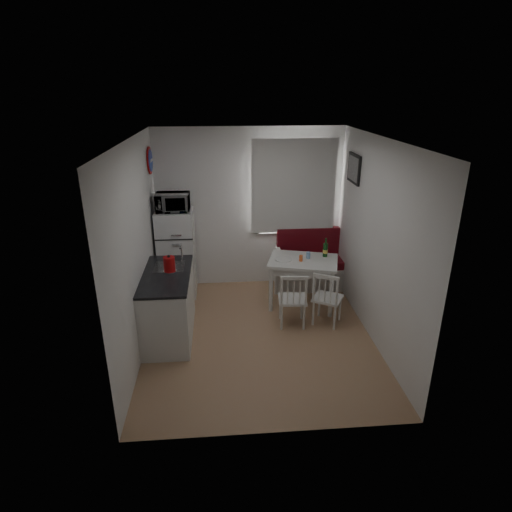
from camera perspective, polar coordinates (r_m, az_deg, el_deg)
The scene contains 22 objects.
floor at distance 5.91m, azimuth 0.41°, elevation -10.61°, with size 3.00×3.50×0.02m, color tan.
ceiling at distance 5.03m, azimuth 0.49°, elevation 15.33°, with size 3.00×3.50×0.02m, color white.
wall_back at distance 6.99m, azimuth -0.88°, elevation 6.27°, with size 3.00×0.02×2.60m, color white.
wall_front at distance 3.75m, azimuth 2.93°, elevation -8.01°, with size 3.00×0.02×2.60m, color white.
wall_left at distance 5.41m, azimuth -15.58°, elevation 0.78°, with size 0.02×3.50×2.60m, color white.
wall_right at distance 5.66m, azimuth 15.75°, elevation 1.70°, with size 0.02×3.50×2.60m, color white.
window at distance 6.97m, azimuth 4.95°, elevation 8.89°, with size 1.22×0.06×1.47m, color silver.
curtain at distance 6.89m, azimuth 5.06°, elevation 9.17°, with size 1.35×0.02×1.50m, color white.
kitchen_counter at distance 5.84m, azimuth -11.59°, elevation -6.33°, with size 0.62×1.32×1.16m.
wall_sign at distance 6.58m, azimuth -13.91°, elevation 12.26°, with size 0.40×0.40×0.03m, color #1C3FAA.
picture_frame at distance 6.47m, azimuth 12.91°, elevation 11.30°, with size 0.04×0.52×0.42m, color black.
bench at distance 7.25m, azimuth 8.02°, elevation -1.56°, with size 1.36×0.52×0.98m.
dining_table at distance 6.44m, azimuth 6.31°, elevation -1.19°, with size 1.15×0.94×0.75m.
chair_left at distance 5.89m, azimuth 5.04°, elevation -5.19°, with size 0.41×0.39×0.44m.
chair_right at distance 5.99m, azimuth 9.77°, elevation -4.99°, with size 0.51×0.52×0.43m.
fridge at distance 6.87m, azimuth -10.51°, elevation 0.36°, with size 0.56×0.56×1.40m, color white.
microwave at distance 6.57m, azimuth -11.05°, elevation 7.04°, with size 0.50×0.34×0.28m, color white.
kettle at distance 5.63m, azimuth -11.48°, elevation -1.08°, with size 0.18×0.18×0.24m, color #B60E10.
wine_bottle at distance 6.53m, azimuth 9.25°, elevation 1.13°, with size 0.07×0.07×0.29m, color #164518, non-canonical shape.
drinking_glass_orange at distance 6.34m, azimuth 6.00°, elevation -0.30°, with size 0.05×0.05×0.09m, color orange.
drinking_glass_blue at distance 6.46m, azimuth 6.98°, elevation 0.11°, with size 0.06×0.06×0.10m, color #88B4E7.
plate at distance 6.38m, azimuth 3.67°, elevation -0.43°, with size 0.25×0.25×0.02m, color white.
Camera 1 is at (-0.46, -4.98, 3.15)m, focal length 30.00 mm.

